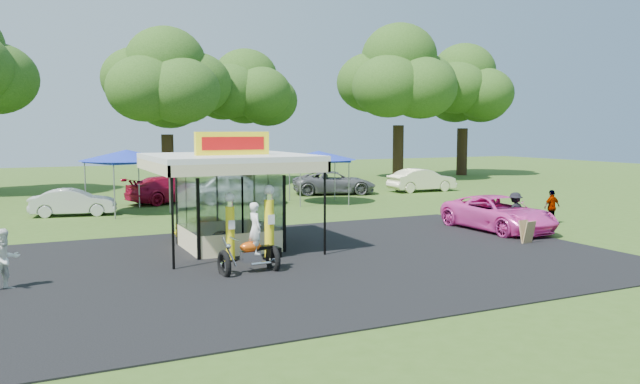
# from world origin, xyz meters

# --- Properties ---
(ground) EXTENTS (120.00, 120.00, 0.00)m
(ground) POSITION_xyz_m (0.00, 0.00, 0.00)
(ground) COLOR #37561A
(ground) RESTS_ON ground
(asphalt_apron) EXTENTS (20.00, 14.00, 0.04)m
(asphalt_apron) POSITION_xyz_m (0.00, 2.00, 0.02)
(asphalt_apron) COLOR black
(asphalt_apron) RESTS_ON ground
(gas_station_kiosk) EXTENTS (5.40, 5.40, 4.18)m
(gas_station_kiosk) POSITION_xyz_m (-2.00, 4.99, 1.78)
(gas_station_kiosk) COLOR white
(gas_station_kiosk) RESTS_ON ground
(gas_pump_left) EXTENTS (0.42, 0.42, 2.25)m
(gas_pump_left) POSITION_xyz_m (-2.63, 2.86, 1.08)
(gas_pump_left) COLOR black
(gas_pump_left) RESTS_ON ground
(gas_pump_right) EXTENTS (0.46, 0.46, 2.47)m
(gas_pump_right) POSITION_xyz_m (-1.38, 2.61, 1.18)
(gas_pump_right) COLOR black
(gas_pump_right) RESTS_ON ground
(motorcycle) EXTENTS (1.88, 0.97, 2.20)m
(motorcycle) POSITION_xyz_m (-2.49, 1.07, 0.86)
(motorcycle) COLOR black
(motorcycle) RESTS_ON ground
(spare_tires) EXTENTS (0.97, 0.63, 0.81)m
(spare_tires) POSITION_xyz_m (-2.42, 4.28, 0.40)
(spare_tires) COLOR black
(spare_tires) RESTS_ON ground
(a_frame_sign) EXTENTS (0.51, 0.48, 0.87)m
(a_frame_sign) POSITION_xyz_m (8.30, 1.14, 0.44)
(a_frame_sign) COLOR #593819
(a_frame_sign) RESTS_ON ground
(kiosk_car) EXTENTS (2.82, 1.13, 0.96)m
(kiosk_car) POSITION_xyz_m (-2.00, 7.20, 0.48)
(kiosk_car) COLOR yellow
(kiosk_car) RESTS_ON ground
(pink_sedan) EXTENTS (2.53, 5.33, 1.47)m
(pink_sedan) POSITION_xyz_m (9.41, 3.96, 0.73)
(pink_sedan) COLOR #FA44B7
(pink_sedan) RESTS_ON ground
(spectator_west) EXTENTS (1.03, 0.97, 1.67)m
(spectator_west) POSITION_xyz_m (-9.09, 1.97, 0.84)
(spectator_west) COLOR white
(spectator_west) RESTS_ON ground
(spectator_east_a) EXTENTS (1.05, 0.62, 1.61)m
(spectator_east_a) POSITION_xyz_m (10.19, 3.82, 0.80)
(spectator_east_a) COLOR black
(spectator_east_a) RESTS_ON ground
(spectator_east_b) EXTENTS (0.92, 0.41, 1.55)m
(spectator_east_b) POSITION_xyz_m (12.85, 4.36, 0.78)
(spectator_east_b) COLOR gray
(spectator_east_b) RESTS_ON ground
(bg_car_a) EXTENTS (4.21, 2.12, 1.32)m
(bg_car_a) POSITION_xyz_m (-6.38, 16.62, 0.66)
(bg_car_a) COLOR beige
(bg_car_a) RESTS_ON ground
(bg_car_b) EXTENTS (5.81, 3.81, 1.56)m
(bg_car_b) POSITION_xyz_m (-0.81, 19.92, 0.78)
(bg_car_b) COLOR maroon
(bg_car_b) RESTS_ON ground
(bg_car_c) EXTENTS (5.50, 3.91, 1.74)m
(bg_car_c) POSITION_xyz_m (2.46, 17.76, 0.87)
(bg_car_c) COLOR silver
(bg_car_c) RESTS_ON ground
(bg_car_d) EXTENTS (5.91, 3.98, 1.51)m
(bg_car_d) POSITION_xyz_m (9.84, 20.11, 0.75)
(bg_car_d) COLOR #5E5F61
(bg_car_d) RESTS_ON ground
(bg_car_e) EXTENTS (4.75, 1.72, 1.56)m
(bg_car_e) POSITION_xyz_m (16.07, 19.12, 0.78)
(bg_car_e) COLOR #F7F2BD
(bg_car_e) RESTS_ON ground
(tent_west) EXTENTS (4.62, 4.62, 3.23)m
(tent_west) POSITION_xyz_m (-3.80, 16.39, 2.92)
(tent_west) COLOR gray
(tent_west) RESTS_ON ground
(tent_east) EXTENTS (4.31, 4.31, 3.02)m
(tent_east) POSITION_xyz_m (6.78, 16.07, 2.73)
(tent_east) COLOR gray
(tent_east) RESTS_ON ground
(oak_far_c) EXTENTS (9.33, 9.33, 10.99)m
(oak_far_c) POSITION_xyz_m (0.58, 27.49, 6.98)
(oak_far_c) COLOR black
(oak_far_c) RESTS_ON ground
(oak_far_d) EXTENTS (8.58, 8.58, 10.22)m
(oak_far_d) POSITION_xyz_m (7.37, 30.56, 6.51)
(oak_far_d) COLOR black
(oak_far_d) RESTS_ON ground
(oak_far_e) EXTENTS (10.67, 10.67, 12.71)m
(oak_far_e) POSITION_xyz_m (20.10, 28.43, 8.11)
(oak_far_e) COLOR black
(oak_far_e) RESTS_ON ground
(oak_far_f) EXTENTS (9.76, 9.76, 11.76)m
(oak_far_f) POSITION_xyz_m (28.23, 30.22, 7.55)
(oak_far_f) COLOR black
(oak_far_f) RESTS_ON ground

